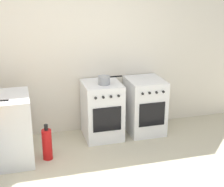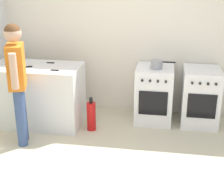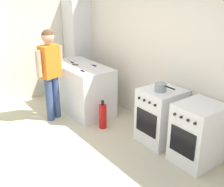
{
  "view_description": "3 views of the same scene",
  "coord_description": "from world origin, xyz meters",
  "px_view_note": "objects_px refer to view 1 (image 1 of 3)",
  "views": [
    {
      "loc": [
        -0.78,
        -3.06,
        2.31
      ],
      "look_at": [
        0.24,
        0.62,
        1.01
      ],
      "focal_mm": 55.0,
      "sensor_mm": 36.0,
      "label": 1
    },
    {
      "loc": [
        0.49,
        -3.29,
        2.29
      ],
      "look_at": [
        -0.14,
        0.61,
        0.77
      ],
      "focal_mm": 55.0,
      "sensor_mm": 36.0,
      "label": 2
    },
    {
      "loc": [
        3.01,
        -1.31,
        2.29
      ],
      "look_at": [
        0.18,
        0.78,
        0.92
      ],
      "focal_mm": 45.0,
      "sensor_mm": 36.0,
      "label": 3
    }
  ],
  "objects_px": {
    "oven_left": "(102,110)",
    "pot": "(104,80)",
    "fire_extinguisher": "(47,144)",
    "oven_right": "(145,106)"
  },
  "relations": [
    {
      "from": "oven_left",
      "to": "oven_right",
      "type": "xyz_separation_m",
      "value": [
        0.68,
        -0.0,
        -0.0
      ]
    },
    {
      "from": "fire_extinguisher",
      "to": "pot",
      "type": "bearing_deg",
      "value": 24.62
    },
    {
      "from": "oven_left",
      "to": "fire_extinguisher",
      "type": "xyz_separation_m",
      "value": [
        -0.87,
        -0.48,
        -0.21
      ]
    },
    {
      "from": "oven_right",
      "to": "fire_extinguisher",
      "type": "height_order",
      "value": "oven_right"
    },
    {
      "from": "oven_right",
      "to": "fire_extinguisher",
      "type": "xyz_separation_m",
      "value": [
        -1.55,
        -0.48,
        -0.21
      ]
    },
    {
      "from": "oven_right",
      "to": "pot",
      "type": "xyz_separation_m",
      "value": [
        -0.66,
        -0.07,
        0.49
      ]
    },
    {
      "from": "oven_left",
      "to": "pot",
      "type": "height_order",
      "value": "pot"
    },
    {
      "from": "oven_right",
      "to": "pot",
      "type": "bearing_deg",
      "value": -173.99
    },
    {
      "from": "oven_left",
      "to": "pot",
      "type": "distance_m",
      "value": 0.49
    },
    {
      "from": "oven_right",
      "to": "pot",
      "type": "height_order",
      "value": "pot"
    }
  ]
}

